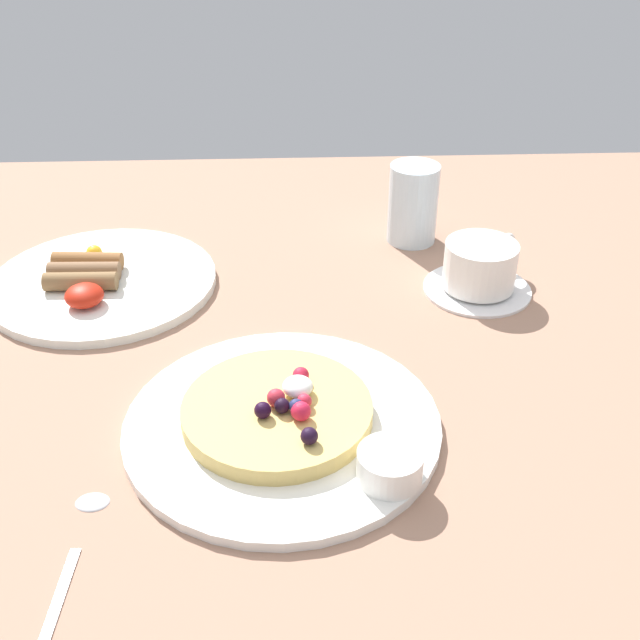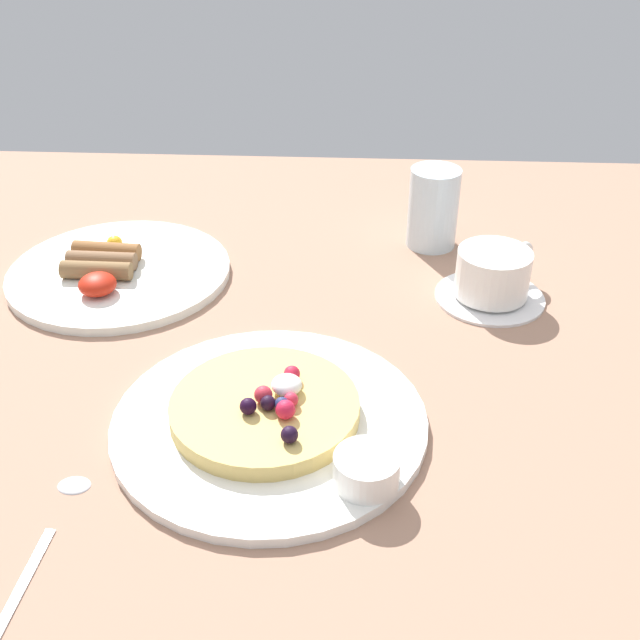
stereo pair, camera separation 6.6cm
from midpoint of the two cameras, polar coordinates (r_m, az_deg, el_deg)
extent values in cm
cube|color=#9B735C|center=(84.99, -1.56, -2.61)|extent=(159.05, 110.41, 3.00)
cylinder|color=white|center=(72.97, -1.07, -7.50)|extent=(29.21, 29.21, 1.02)
cylinder|color=#D8B662|center=(72.32, -1.43, -6.54)|extent=(17.55, 17.55, 1.69)
sphere|color=#C2223A|center=(69.68, 0.02, -6.66)|extent=(1.40, 1.40, 1.40)
sphere|color=#C02A39|center=(71.18, -1.50, -5.53)|extent=(1.70, 1.70, 1.70)
sphere|color=black|center=(70.06, -2.60, -6.37)|extent=(1.53, 1.53, 1.53)
sphere|color=navy|center=(70.38, -0.10, -6.23)|extent=(1.32, 1.32, 1.32)
sphere|color=#C7273E|center=(70.87, 0.55, -5.91)|extent=(1.35, 1.35, 1.35)
sphere|color=black|center=(70.46, -1.12, -6.14)|extent=(1.41, 1.41, 1.41)
sphere|color=red|center=(73.79, 0.50, -4.01)|extent=(1.57, 1.57, 1.57)
sphere|color=black|center=(67.07, 0.60, -8.44)|extent=(1.52, 1.52, 1.52)
sphere|color=red|center=(69.43, 0.21, -6.63)|extent=(1.77, 1.77, 1.77)
ellipsoid|color=white|center=(72.29, 0.17, -4.83)|extent=(2.85, 2.85, 1.71)
cylinder|color=white|center=(65.87, 6.33, -10.88)|extent=(5.58, 5.58, 2.75)
cylinder|color=brown|center=(65.50, 6.36, -10.53)|extent=(4.57, 4.57, 0.33)
cylinder|color=white|center=(98.66, -12.54, 3.37)|extent=(27.03, 27.03, 1.11)
cylinder|color=brown|center=(96.21, -14.11, 3.48)|extent=(8.44, 2.33, 2.19)
cylinder|color=brown|center=(98.36, -13.79, 4.20)|extent=(8.47, 2.44, 2.19)
cylinder|color=brown|center=(100.51, -13.49, 4.89)|extent=(8.55, 2.81, 2.19)
ellipsoid|color=white|center=(103.05, -12.94, 5.19)|extent=(6.38, 5.42, 0.60)
sphere|color=yellow|center=(102.83, -12.97, 5.43)|extent=(2.00, 2.00, 2.00)
ellipsoid|color=red|center=(92.98, -13.98, 2.50)|extent=(4.37, 4.37, 2.41)
cylinder|color=white|center=(94.69, 14.23, 1.67)|extent=(12.82, 12.82, 0.71)
cylinder|color=white|center=(93.19, 14.48, 3.29)|extent=(8.55, 8.55, 5.46)
torus|color=white|center=(97.01, 16.39, 4.38)|extent=(3.36, 3.22, 3.86)
cylinder|color=brown|center=(92.38, 14.63, 4.23)|extent=(7.26, 7.26, 0.44)
cube|color=silver|center=(63.61, -17.87, -17.71)|extent=(1.33, 9.97, 0.30)
ellipsoid|color=silver|center=(69.60, -14.90, -11.51)|extent=(2.86, 2.20, 0.60)
cylinder|color=silver|center=(103.50, 10.09, 8.01)|extent=(6.47, 6.47, 10.48)
camera|label=1|loc=(0.03, -87.65, 1.50)|focal=43.92mm
camera|label=2|loc=(0.03, 92.35, -1.50)|focal=43.92mm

